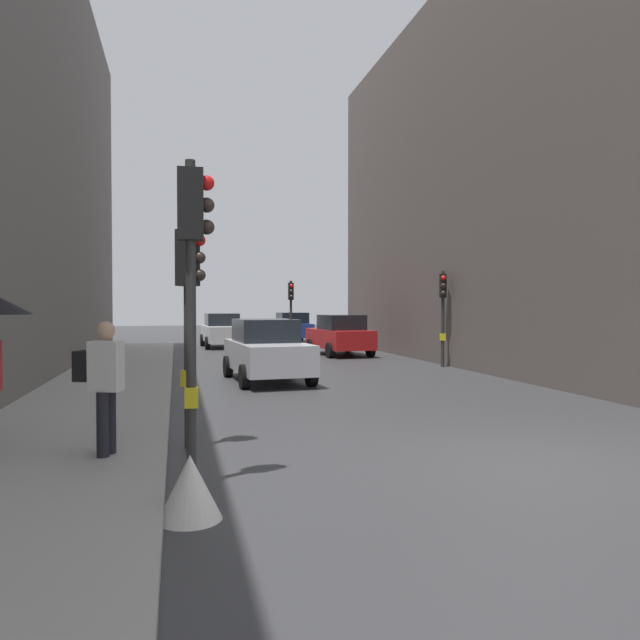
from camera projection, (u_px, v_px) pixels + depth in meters
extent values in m
plane|color=#38383A|center=(530.00, 464.00, 7.97)|extent=(120.00, 120.00, 0.00)
cube|color=#A8A5A0|center=(93.00, 404.00, 12.29)|extent=(3.13, 40.00, 0.16)
cube|color=#5B514C|center=(588.00, 182.00, 22.65)|extent=(12.00, 24.37, 13.83)
cylinder|color=#2D2D2D|center=(188.00, 336.00, 8.84)|extent=(0.12, 0.12, 3.37)
cube|color=black|center=(188.00, 258.00, 8.81)|extent=(0.37, 0.34, 0.84)
cube|color=yellow|center=(188.00, 378.00, 8.85)|extent=(0.23, 0.25, 0.24)
sphere|color=red|center=(199.00, 240.00, 8.77)|extent=(0.18, 0.18, 0.18)
sphere|color=#2D231E|center=(200.00, 258.00, 8.77)|extent=(0.18, 0.18, 0.18)
sphere|color=#2D231E|center=(200.00, 275.00, 8.78)|extent=(0.18, 0.18, 0.18)
cylinder|color=#2D2D2D|center=(443.00, 319.00, 20.70)|extent=(0.12, 0.12, 3.37)
cube|color=black|center=(443.00, 286.00, 20.67)|extent=(0.33, 0.36, 0.84)
cube|color=yellow|center=(443.00, 337.00, 20.71)|extent=(0.24, 0.22, 0.24)
sphere|color=red|center=(443.00, 278.00, 20.48)|extent=(0.18, 0.18, 0.18)
sphere|color=#2D231E|center=(443.00, 286.00, 20.48)|extent=(0.18, 0.18, 0.18)
sphere|color=#2D231E|center=(443.00, 293.00, 20.49)|extent=(0.18, 0.18, 0.18)
cylinder|color=#2D2D2D|center=(191.00, 324.00, 6.97)|extent=(0.12, 0.12, 3.85)
cube|color=black|center=(190.00, 204.00, 6.94)|extent=(0.31, 0.25, 0.84)
cube|color=yellow|center=(191.00, 397.00, 6.99)|extent=(0.16, 0.20, 0.24)
sphere|color=red|center=(207.00, 183.00, 6.97)|extent=(0.18, 0.18, 0.18)
sphere|color=#2D231E|center=(207.00, 205.00, 6.98)|extent=(0.18, 0.18, 0.18)
sphere|color=#2D231E|center=(207.00, 227.00, 6.99)|extent=(0.18, 0.18, 0.18)
cylinder|color=#2D2D2D|center=(291.00, 315.00, 28.80)|extent=(0.12, 0.12, 3.38)
cube|color=black|center=(291.00, 291.00, 28.77)|extent=(0.25, 0.31, 0.84)
cube|color=yellow|center=(291.00, 328.00, 28.81)|extent=(0.21, 0.17, 0.24)
sphere|color=red|center=(291.00, 286.00, 28.58)|extent=(0.18, 0.18, 0.18)
sphere|color=#2D231E|center=(291.00, 291.00, 28.58)|extent=(0.18, 0.18, 0.18)
sphere|color=#2D231E|center=(291.00, 297.00, 28.59)|extent=(0.18, 0.18, 0.18)
cube|color=navy|center=(291.00, 330.00, 35.39)|extent=(1.90, 4.24, 0.80)
cube|color=black|center=(292.00, 318.00, 35.13)|extent=(1.65, 2.04, 0.64)
cylinder|color=black|center=(272.00, 336.00, 36.46)|extent=(0.24, 0.65, 0.64)
cylinder|color=black|center=(301.00, 335.00, 36.93)|extent=(0.24, 0.65, 0.64)
cylinder|color=black|center=(281.00, 338.00, 33.86)|extent=(0.24, 0.65, 0.64)
cylinder|color=black|center=(311.00, 337.00, 34.33)|extent=(0.24, 0.65, 0.64)
cube|color=silver|center=(222.00, 334.00, 30.56)|extent=(1.99, 4.28, 0.80)
cube|color=black|center=(222.00, 320.00, 30.79)|extent=(1.69, 2.07, 0.64)
cylinder|color=black|center=(244.00, 342.00, 29.53)|extent=(0.25, 0.65, 0.64)
cylinder|color=black|center=(207.00, 343.00, 29.02)|extent=(0.25, 0.65, 0.64)
cylinder|color=black|center=(236.00, 340.00, 32.12)|extent=(0.25, 0.65, 0.64)
cylinder|color=black|center=(202.00, 340.00, 31.61)|extent=(0.25, 0.65, 0.64)
cube|color=#BCBCC1|center=(267.00, 356.00, 16.69)|extent=(2.09, 4.32, 0.80)
cube|color=black|center=(265.00, 330.00, 16.91)|extent=(1.74, 2.11, 0.64)
cylinder|color=black|center=(311.00, 374.00, 15.69)|extent=(0.26, 0.65, 0.64)
cylinder|color=black|center=(244.00, 377.00, 15.14)|extent=(0.26, 0.65, 0.64)
cylinder|color=black|center=(286.00, 365.00, 18.26)|extent=(0.26, 0.65, 0.64)
cylinder|color=black|center=(228.00, 366.00, 17.71)|extent=(0.26, 0.65, 0.64)
cube|color=red|center=(339.00, 339.00, 25.78)|extent=(2.13, 4.33, 0.80)
cube|color=black|center=(341.00, 322.00, 25.53)|extent=(1.75, 2.12, 0.64)
cylinder|color=black|center=(310.00, 346.00, 26.79)|extent=(0.27, 0.66, 0.64)
cylinder|color=black|center=(347.00, 345.00, 27.35)|extent=(0.27, 0.66, 0.64)
cylinder|color=black|center=(330.00, 350.00, 24.23)|extent=(0.27, 0.66, 0.64)
cylinder|color=black|center=(370.00, 349.00, 24.79)|extent=(0.27, 0.66, 0.64)
cylinder|color=black|center=(110.00, 422.00, 7.89)|extent=(0.16, 0.16, 0.85)
cylinder|color=black|center=(103.00, 425.00, 7.69)|extent=(0.16, 0.16, 0.85)
cube|color=silver|center=(106.00, 366.00, 7.77)|extent=(0.47, 0.38, 0.66)
sphere|color=tan|center=(106.00, 330.00, 7.76)|extent=(0.24, 0.24, 0.24)
cube|color=black|center=(84.00, 366.00, 7.80)|extent=(0.28, 0.33, 0.40)
cone|color=silver|center=(190.00, 487.00, 5.87)|extent=(0.64, 0.64, 0.65)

